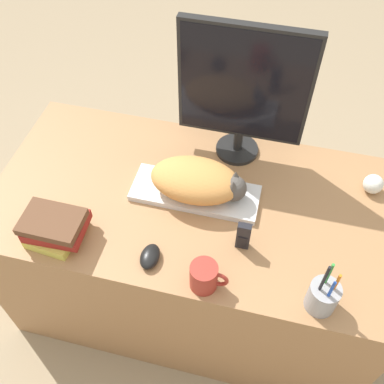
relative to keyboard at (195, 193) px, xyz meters
name	(u,v)px	position (x,y,z in m)	size (l,w,h in m)	color
ground_plane	(171,369)	(-0.01, -0.39, -0.75)	(12.00, 12.00, 0.00)	#998466
desk	(192,253)	(-0.01, -0.02, -0.38)	(1.45, 0.75, 0.73)	#9E7047
keyboard	(195,193)	(0.00, 0.00, 0.00)	(0.46, 0.16, 0.02)	silver
cat	(199,181)	(0.01, 0.00, 0.07)	(0.34, 0.20, 0.12)	#D18C47
monitor	(244,89)	(0.11, 0.25, 0.29)	(0.45, 0.16, 0.54)	black
computer_mouse	(150,257)	(-0.08, -0.29, 0.01)	(0.06, 0.09, 0.04)	black
coffee_mug	(205,277)	(0.11, -0.34, 0.04)	(0.12, 0.09, 0.10)	#9E2D23
pen_cup	(323,296)	(0.46, -0.32, 0.04)	(0.09, 0.09, 0.23)	#939399
baseball	(373,184)	(0.61, 0.18, 0.02)	(0.07, 0.07, 0.07)	silver
phone	(243,236)	(0.20, -0.17, 0.05)	(0.04, 0.03, 0.12)	black
book_stack	(55,227)	(-0.41, -0.28, 0.04)	(0.20, 0.18, 0.10)	#CCC14C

